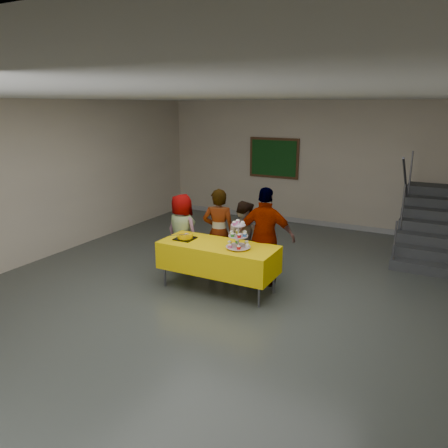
% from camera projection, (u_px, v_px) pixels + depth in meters
% --- Properties ---
extents(room_shell, '(10.00, 10.04, 3.02)m').
position_uv_depth(room_shell, '(221.00, 161.00, 6.07)').
color(room_shell, '#4C514C').
rests_on(room_shell, ground).
extents(bake_table, '(1.88, 0.78, 0.77)m').
position_uv_depth(bake_table, '(218.00, 257.00, 6.94)').
color(bake_table, '#595960').
rests_on(bake_table, ground).
extents(cupcake_stand, '(0.38, 0.38, 0.44)m').
position_uv_depth(cupcake_stand, '(238.00, 238.00, 6.62)').
color(cupcake_stand, silver).
rests_on(cupcake_stand, bake_table).
extents(bear_cake, '(0.32, 0.36, 0.12)m').
position_uv_depth(bear_cake, '(185.00, 236.00, 7.12)').
color(bear_cake, black).
rests_on(bear_cake, bake_table).
extents(schoolchild_a, '(0.74, 0.54, 1.38)m').
position_uv_depth(schoolchild_a, '(182.00, 232.00, 7.80)').
color(schoolchild_a, slate).
rests_on(schoolchild_a, ground).
extents(schoolchild_b, '(0.64, 0.52, 1.53)m').
position_uv_depth(schoolchild_b, '(219.00, 232.00, 7.52)').
color(schoolchild_b, slate).
rests_on(schoolchild_b, ground).
extents(schoolchild_c, '(0.73, 0.60, 1.35)m').
position_uv_depth(schoolchild_c, '(243.00, 240.00, 7.41)').
color(schoolchild_c, slate).
rests_on(schoolchild_c, ground).
extents(schoolchild_d, '(1.01, 0.55, 1.64)m').
position_uv_depth(schoolchild_d, '(266.00, 237.00, 7.07)').
color(schoolchild_d, slate).
rests_on(schoolchild_d, ground).
extents(staircase, '(1.30, 2.40, 2.04)m').
position_uv_depth(staircase, '(435.00, 228.00, 8.79)').
color(staircase, '#424447').
rests_on(staircase, ground).
extents(noticeboard, '(1.30, 0.05, 1.00)m').
position_uv_depth(noticeboard, '(274.00, 158.00, 10.94)').
color(noticeboard, '#472B16').
rests_on(noticeboard, ground).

